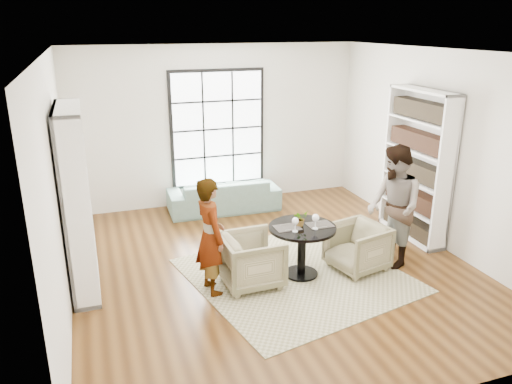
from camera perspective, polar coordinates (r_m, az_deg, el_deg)
name	(u,v)px	position (r m, az deg, el deg)	size (l,w,h in m)	color
ground	(272,266)	(7.33, 1.89, -8.42)	(6.00, 6.00, 0.00)	brown
room_shell	(260,173)	(7.34, 0.49, 2.21)	(6.00, 6.01, 6.00)	silver
rug	(296,275)	(7.08, 4.56, -9.44)	(2.69, 2.69, 0.01)	tan
pedestal_table	(302,240)	(6.87, 5.27, -5.50)	(0.92, 0.92, 0.73)	black
sofa	(224,195)	(9.35, -3.71, -0.32)	(2.05, 0.80, 0.60)	slate
armchair_left	(252,260)	(6.69, -0.51, -7.80)	(0.76, 0.78, 0.71)	tan
armchair_right	(357,247)	(7.24, 11.49, -6.20)	(0.72, 0.74, 0.67)	#C4B98C
person_left	(210,236)	(6.38, -5.23, -5.08)	(0.57, 0.37, 1.55)	gray
person_right	(394,207)	(7.32, 15.49, -1.64)	(0.86, 0.67, 1.76)	gray
placemat_left	(287,228)	(6.73, 3.61, -4.08)	(0.34, 0.26, 0.01)	#2A2624
placemat_right	(320,225)	(6.86, 7.30, -3.74)	(0.34, 0.26, 0.01)	#2A2624
cutlery_left	(287,227)	(6.73, 3.61, -4.02)	(0.14, 0.22, 0.01)	#BDBCC1
cutlery_right	(320,224)	(6.86, 7.30, -3.69)	(0.14, 0.22, 0.01)	#BDBCC1
wine_glass_left	(295,222)	(6.57, 4.51, -3.38)	(0.09, 0.09, 0.20)	silver
wine_glass_right	(316,218)	(6.68, 6.84, -3.00)	(0.10, 0.10, 0.21)	silver
flower_centerpiece	(300,218)	(6.78, 5.09, -2.99)	(0.19, 0.17, 0.21)	gray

